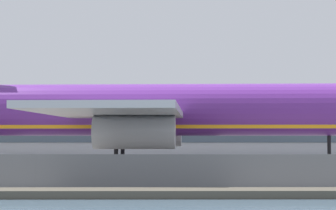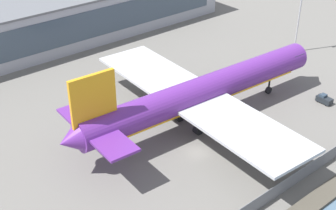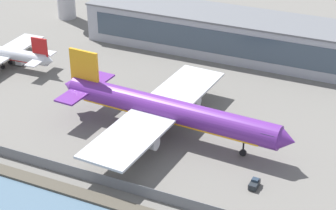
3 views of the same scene
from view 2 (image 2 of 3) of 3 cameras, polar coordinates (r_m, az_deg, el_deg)
ground_plane at (r=80.86m, az=3.57°, el=-5.78°), size 500.00×500.00×0.00m
perimeter_fence at (r=71.95m, az=12.45°, el=-10.63°), size 280.00×0.10×2.53m
cargo_jet_purple at (r=85.69m, az=4.01°, el=1.51°), size 57.94×49.79×16.63m
baggage_tug at (r=99.68m, az=18.51°, el=0.66°), size 1.68×3.24×1.80m
terminal_building at (r=124.55m, az=-12.85°, el=10.16°), size 94.11×18.21×12.18m
apron_light_mast_apron_west at (r=117.95m, az=15.82°, el=11.23°), size 3.20×0.40×19.73m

